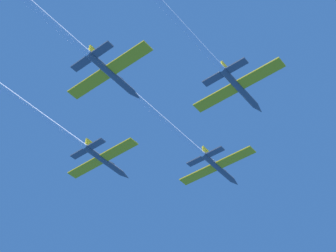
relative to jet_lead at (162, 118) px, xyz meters
name	(u,v)px	position (x,y,z in m)	size (l,w,h in m)	color
jet_lead	(162,118)	(0.00, 0.00, 0.00)	(18.44, 64.88, 3.06)	#4C5660
jet_left_wing	(52,123)	(-17.52, -12.63, -0.25)	(18.44, 54.09, 3.06)	#4C5660
jet_right_wing	(174,18)	(16.21, -16.76, -0.03)	(18.44, 64.51, 3.06)	#4C5660
jet_slot	(37,9)	(0.36, -31.62, -0.32)	(18.44, 59.00, 3.06)	#4C5660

